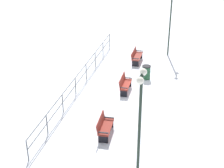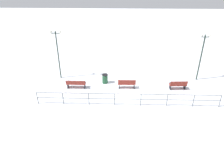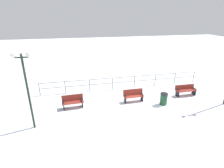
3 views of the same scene
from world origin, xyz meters
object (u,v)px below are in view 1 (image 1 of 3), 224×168
Objects in this scene: bench_second at (125,84)px; trash_bin at (146,72)px; bench_third at (136,56)px; lamppost_middle at (171,12)px; bench_nearest at (104,126)px; lamppost_near at (140,106)px.

trash_bin is (0.97, 1.97, -0.04)m from bench_second.
bench_third is at bearing 113.10° from trash_bin.
bench_second is at bearing -106.87° from lamppost_middle.
bench_third is at bearing 87.55° from bench_nearest.
bench_third is at bearing 100.21° from lamppost_near.
lamppost_near is (2.01, -11.18, 2.65)m from bench_third.
lamppost_middle is (2.01, 1.85, 2.76)m from bench_third.
lamppost_near is 5.05× the size of trash_bin.
trash_bin is (-0.95, -4.35, -2.76)m from lamppost_middle.
lamppost_middle is at bearing 72.70° from bench_second.
bench_third is (-0.06, 8.93, -0.00)m from bench_nearest.
lamppost_near reaches higher than bench_nearest.
lamppost_near is (1.95, -2.25, 2.65)m from bench_nearest.
trash_bin is at bearing 78.30° from bench_nearest.
bench_second is 7.15m from lamppost_middle.
lamppost_middle reaches higher than trash_bin.
bench_nearest reaches higher than trash_bin.
bench_nearest is 0.88× the size of bench_third.
lamppost_middle is (1.92, 6.32, 2.73)m from bench_second.
trash_bin is (1.00, 6.44, -0.01)m from bench_nearest.
bench_nearest is 0.33× the size of lamppost_middle.
lamppost_near reaches higher than trash_bin.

